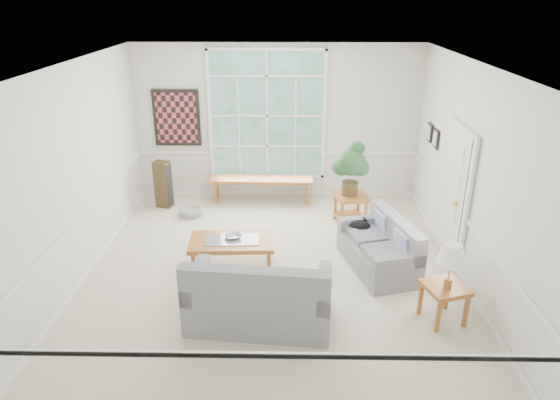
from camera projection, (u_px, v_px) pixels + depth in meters
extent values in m
cube|color=beige|center=(273.00, 270.00, 7.49)|extent=(5.50, 6.00, 0.01)
cube|color=white|center=(272.00, 65.00, 6.33)|extent=(5.50, 6.00, 0.02)
cube|color=silver|center=(277.00, 123.00, 9.67)|extent=(5.50, 0.02, 3.00)
cube|color=silver|center=(261.00, 299.00, 4.14)|extent=(5.50, 0.02, 3.00)
cube|color=silver|center=(76.00, 174.00, 6.95)|extent=(0.02, 6.00, 3.00)
cube|color=silver|center=(472.00, 177.00, 6.86)|extent=(0.02, 6.00, 3.00)
cube|color=white|center=(267.00, 116.00, 9.58)|extent=(2.30, 0.08, 2.40)
cube|color=white|center=(452.00, 191.00, 7.59)|extent=(0.08, 0.90, 2.10)
cube|color=white|center=(466.00, 201.00, 6.97)|extent=(0.08, 0.26, 1.90)
cube|color=maroon|center=(177.00, 118.00, 9.62)|extent=(0.90, 0.06, 1.10)
cube|color=black|center=(435.00, 139.00, 8.46)|extent=(0.04, 0.26, 0.32)
cube|color=black|center=(429.00, 132.00, 8.82)|extent=(0.04, 0.26, 0.32)
cube|color=gray|center=(378.00, 244.00, 7.39)|extent=(1.11, 1.61, 0.79)
cube|color=gray|center=(259.00, 289.00, 6.14)|extent=(1.84, 1.07, 0.95)
cube|color=#A75E24|center=(232.00, 254.00, 7.46)|extent=(1.28, 0.74, 0.47)
imported|color=#9E9EA3|center=(233.00, 236.00, 7.41)|extent=(0.39, 0.39, 0.07)
cube|color=#A75E24|center=(261.00, 190.00, 9.85)|extent=(2.02, 0.43, 0.47)
cube|color=#A75E24|center=(350.00, 209.00, 8.91)|extent=(0.63, 0.63, 0.54)
cube|color=#A75E24|center=(443.00, 303.00, 6.25)|extent=(0.62, 0.62, 0.50)
cylinder|color=gray|center=(191.00, 212.00, 9.28)|extent=(0.52, 0.52, 0.13)
cube|color=#432F19|center=(163.00, 184.00, 9.52)|extent=(0.33, 0.29, 0.91)
ellipsoid|color=black|center=(360.00, 225.00, 7.80)|extent=(0.40, 0.37, 0.15)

